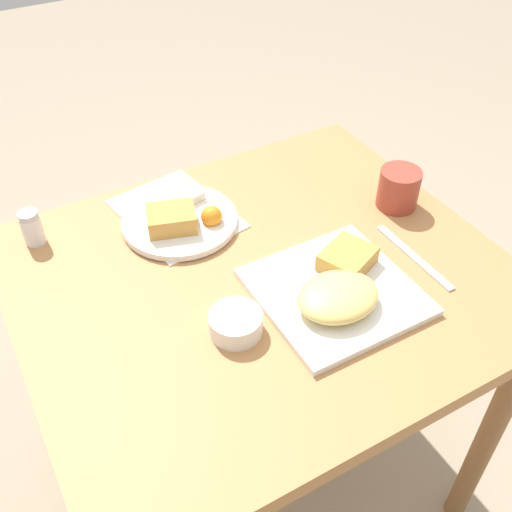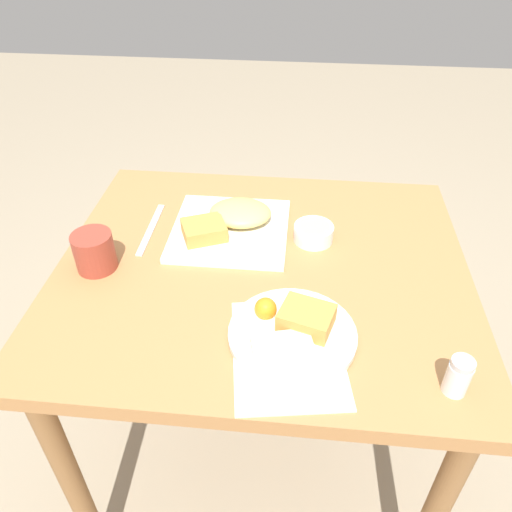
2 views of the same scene
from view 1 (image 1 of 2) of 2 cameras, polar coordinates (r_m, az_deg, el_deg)
The scene contains 9 objects.
ground_plane at distance 1.77m, azimuth 0.39°, elevation -19.98°, with size 8.00×8.00×0.00m, color gray.
dining_table at distance 1.22m, azimuth 0.53°, elevation -5.08°, with size 0.92×0.80×0.77m.
menu_card at distance 1.30m, azimuth -7.62°, elevation 4.03°, with size 0.24×0.30×0.00m.
plate_square_near at distance 1.10m, azimuth 7.79°, elevation -3.13°, with size 0.28×0.28×0.06m.
plate_oval_far at distance 1.26m, azimuth -7.27°, elevation 3.57°, with size 0.24×0.24×0.05m.
sauce_ramekin at distance 1.03m, azimuth -1.96°, elevation -6.39°, with size 0.09×0.09×0.04m.
salt_shaker at distance 1.28m, azimuth -20.52°, elevation 2.37°, with size 0.04×0.04×0.07m.
butter_knife at distance 1.22m, azimuth 14.80°, elevation -0.05°, with size 0.02×0.21×0.00m.
coffee_mug at distance 1.33m, azimuth 13.43°, elevation 6.27°, with size 0.09×0.09×0.09m.
Camera 1 is at (-0.42, -0.72, 1.56)m, focal length 42.00 mm.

